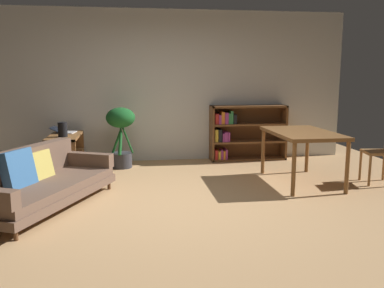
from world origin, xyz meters
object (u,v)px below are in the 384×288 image
Objects in this scene: media_console at (65,153)px; open_laptop at (64,131)px; dining_table at (302,137)px; fabric_couch at (36,182)px; bookshelf at (242,132)px; potted_floor_plant at (121,130)px; dining_chair_near at (383,150)px; desk_speaker at (63,130)px.

open_laptop reaches higher than media_console.
fabric_couch is at bearing -170.10° from dining_table.
fabric_couch is 2.04× the size of media_console.
media_console is 3.15m from bookshelf.
bookshelf reaches higher than dining_table.
potted_floor_plant is at bearing -170.05° from bookshelf.
dining_table is at bearing -76.93° from bookshelf.
potted_floor_plant is 0.73× the size of bookshelf.
fabric_couch is at bearing -142.78° from bookshelf.
fabric_couch is at bearing -174.76° from dining_chair_near.
dining_chair_near reaches higher than fabric_couch.
open_laptop is at bearing 176.90° from potted_floor_plant.
potted_floor_plant is at bearing 152.11° from dining_table.
bookshelf reaches higher than media_console.
dining_chair_near is (1.15, -0.19, -0.18)m from dining_table.
open_laptop is (-0.04, 0.23, 0.33)m from media_console.
fabric_couch is at bearing -92.38° from desk_speaker.
desk_speaker is at bearing -86.59° from media_console.
desk_speaker is 3.18m from bookshelf.
potted_floor_plant reaches higher than dining_chair_near.
dining_table is at bearing -22.04° from open_laptop.
dining_chair_near is at bearing -16.64° from media_console.
dining_table is (3.55, 0.62, 0.37)m from fabric_couch.
bookshelf reaches higher than fabric_couch.
bookshelf is (-0.41, 1.77, -0.17)m from dining_table.
media_console is (0.05, 1.82, -0.01)m from fabric_couch.
potted_floor_plant is 4.07m from dining_chair_near.
desk_speaker reaches higher than fabric_couch.
dining_chair_near is at bearing -19.08° from open_laptop.
fabric_couch is 2.08m from open_laptop.
media_console is 1.23× the size of dining_chair_near.
desk_speaker reaches higher than open_laptop.
media_console is 3.72m from dining_table.
bookshelf is at bearing 103.07° from dining_table.
open_laptop is 0.30× the size of bookshelf.
potted_floor_plant is (0.89, 0.18, 0.34)m from media_console.
media_console is 0.77× the size of bookshelf.
potted_floor_plant is (0.92, -0.05, 0.01)m from open_laptop.
dining_chair_near is (4.65, -1.39, 0.19)m from media_console.
bookshelf is at bearing 9.95° from potted_floor_plant.
media_console is 0.78× the size of dining_table.
potted_floor_plant is (0.94, 2.00, 0.34)m from fabric_couch.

